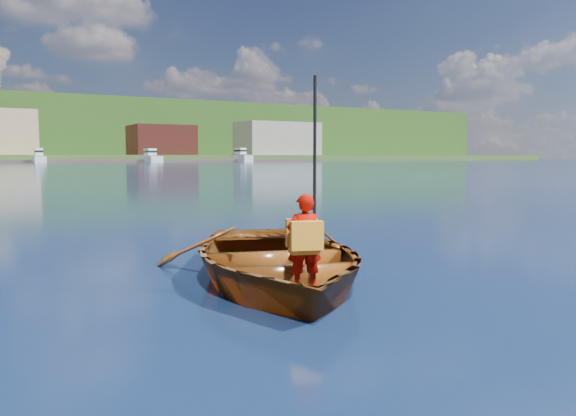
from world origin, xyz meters
TOP-DOWN VIEW (x-y plane):
  - ground at (0.00, 0.00)m, footprint 600.00×600.00m
  - rowboat at (-0.29, 0.55)m, footprint 4.00×4.78m
  - child_paddler at (-0.40, -0.35)m, footprint 0.43×0.41m
  - dock at (7.97, 148.00)m, footprint 159.92×14.31m
  - hillside_trees at (17.14, 234.15)m, footprint 314.59×80.79m

SIDE VIEW (x-z plane):
  - ground at x=0.00m, z-range 0.00..0.00m
  - rowboat at x=-0.29m, z-range -0.15..0.70m
  - dock at x=7.97m, z-range 0.00..0.80m
  - child_paddler at x=-0.40m, z-range -0.50..1.77m
  - hillside_trees at x=17.14m, z-range 5.54..29.34m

